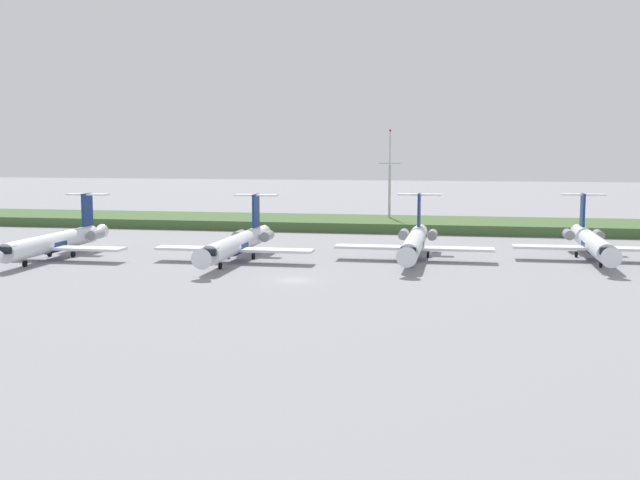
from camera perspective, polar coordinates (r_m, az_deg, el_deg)
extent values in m
plane|color=gray|center=(125.41, 1.10, -0.65)|extent=(500.00, 500.00, 0.00)
cube|color=#426033|center=(157.16, 3.04, 1.22)|extent=(320.00, 20.00, 1.88)
cylinder|color=silver|center=(120.15, -18.97, -0.18)|extent=(2.70, 24.00, 2.70)
cone|color=silver|center=(132.43, -16.00, 0.55)|extent=(2.30, 4.00, 2.29)
cube|color=black|center=(110.24, -21.94, -0.67)|extent=(2.03, 1.80, 0.90)
cylinder|color=navy|center=(120.17, -18.97, -0.25)|extent=(2.76, 3.60, 2.76)
cube|color=silver|center=(122.39, -21.60, -0.45)|extent=(11.00, 3.20, 0.36)
cube|color=silver|center=(116.56, -16.67, -0.61)|extent=(11.00, 3.20, 0.36)
cube|color=navy|center=(129.40, -16.65, 2.14)|extent=(0.36, 3.20, 5.20)
cube|color=silver|center=(129.50, -16.63, 3.21)|extent=(6.80, 1.80, 0.24)
cylinder|color=gray|center=(129.21, -17.84, 0.42)|extent=(1.50, 3.40, 1.50)
cylinder|color=gray|center=(127.14, -16.06, 0.39)|extent=(1.50, 3.40, 1.50)
cylinder|color=gray|center=(113.98, -20.78, -1.36)|extent=(0.20, 0.20, 0.65)
cylinder|color=black|center=(114.06, -20.77, -1.63)|extent=(0.30, 0.90, 0.90)
cylinder|color=black|center=(123.40, -19.16, -0.95)|extent=(0.35, 0.90, 0.90)
cylinder|color=black|center=(121.57, -17.60, -1.00)|extent=(0.35, 0.90, 0.90)
cylinder|color=silver|center=(112.37, -6.16, -0.31)|extent=(2.70, 24.00, 2.70)
cone|color=silver|center=(99.63, -8.39, -1.27)|extent=(2.70, 3.00, 2.70)
cone|color=silver|center=(125.74, -4.34, 0.48)|extent=(2.30, 4.00, 2.29)
cube|color=black|center=(101.35, -8.04, -0.86)|extent=(2.02, 1.80, 0.90)
cylinder|color=navy|center=(112.39, -6.16, -0.39)|extent=(2.76, 3.60, 2.76)
cube|color=silver|center=(113.34, -9.16, -0.61)|extent=(11.00, 3.20, 0.36)
cube|color=silver|center=(109.94, -3.36, -0.76)|extent=(11.00, 3.20, 0.36)
cube|color=navy|center=(122.48, -4.71, 2.16)|extent=(0.36, 3.20, 5.20)
cube|color=silver|center=(122.59, -4.69, 3.29)|extent=(6.80, 1.80, 0.24)
cylinder|color=gray|center=(121.73, -5.94, 0.34)|extent=(1.50, 3.40, 1.50)
cylinder|color=gray|center=(120.54, -3.89, 0.30)|extent=(1.50, 3.40, 1.50)
cylinder|color=gray|center=(105.53, -7.31, -1.59)|extent=(0.20, 0.20, 0.65)
cylinder|color=black|center=(105.61, -7.30, -1.89)|extent=(0.30, 0.90, 0.90)
cylinder|color=black|center=(115.46, -6.71, -1.13)|extent=(0.35, 0.90, 0.90)
cylinder|color=black|center=(114.40, -4.89, -1.18)|extent=(0.35, 0.90, 0.90)
cylinder|color=silver|center=(114.11, 6.90, -0.21)|extent=(2.70, 24.00, 2.70)
cone|color=silver|center=(100.76, 6.41, -1.15)|extent=(2.70, 3.00, 2.70)
cone|color=silver|center=(127.99, 7.31, 0.55)|extent=(2.30, 4.00, 2.29)
cube|color=black|center=(102.57, 6.49, -0.74)|extent=(2.02, 1.80, 0.90)
cylinder|color=navy|center=(114.13, 6.90, -0.29)|extent=(2.76, 3.60, 2.76)
cube|color=silver|center=(113.72, 3.90, -0.51)|extent=(11.00, 3.20, 0.36)
cube|color=silver|center=(112.99, 9.86, -0.65)|extent=(11.00, 3.20, 0.36)
cube|color=navy|center=(124.64, 7.25, 2.21)|extent=(0.36, 3.20, 5.20)
cube|color=silver|center=(124.76, 7.28, 3.32)|extent=(6.80, 1.80, 0.24)
cylinder|color=gray|center=(123.36, 6.14, 0.42)|extent=(1.50, 3.40, 1.50)
cylinder|color=gray|center=(123.10, 8.23, 0.38)|extent=(1.50, 3.40, 1.50)
cylinder|color=gray|center=(106.95, 6.64, -1.47)|extent=(0.20, 0.20, 0.65)
cylinder|color=black|center=(107.03, 6.63, -1.76)|extent=(0.30, 0.90, 0.90)
cylinder|color=black|center=(116.88, 6.04, -1.02)|extent=(0.35, 0.90, 0.90)
cylinder|color=black|center=(116.65, 7.90, -1.06)|extent=(0.35, 0.90, 0.90)
cylinder|color=silver|center=(119.77, 19.30, -0.22)|extent=(2.70, 24.00, 2.70)
cone|color=silver|center=(106.56, 20.40, -1.10)|extent=(2.70, 3.00, 2.70)
cone|color=silver|center=(133.54, 18.40, 0.52)|extent=(2.30, 4.00, 2.29)
cube|color=black|center=(108.36, 20.24, -0.72)|extent=(2.03, 1.80, 0.90)
cylinder|color=navy|center=(119.79, 19.30, -0.29)|extent=(2.76, 3.60, 2.76)
cube|color=silver|center=(118.09, 16.53, -0.51)|extent=(11.00, 3.20, 0.36)
cube|color=silver|center=(119.92, 22.15, -0.62)|extent=(11.00, 3.20, 0.36)
cube|color=navy|center=(130.22, 18.65, 2.10)|extent=(0.36, 3.20, 5.20)
cube|color=silver|center=(130.35, 18.67, 3.16)|extent=(6.80, 1.80, 0.24)
cylinder|color=gray|center=(128.49, 17.70, 0.39)|extent=(1.50, 3.40, 1.50)
cylinder|color=gray|center=(129.13, 19.68, 0.35)|extent=(1.50, 3.40, 1.50)
cylinder|color=gray|center=(112.67, 19.84, -1.41)|extent=(0.20, 0.20, 0.65)
cylinder|color=black|center=(112.75, 19.83, -1.69)|extent=(0.30, 0.90, 0.90)
cylinder|color=black|center=(122.10, 18.22, -0.99)|extent=(0.35, 0.90, 0.90)
cylinder|color=black|center=(122.68, 19.98, -1.03)|extent=(0.35, 0.90, 0.90)
cylinder|color=#B2B2B7|center=(159.96, 5.10, 3.22)|extent=(0.50, 0.50, 12.55)
cylinder|color=#B2B2B7|center=(159.63, 5.14, 6.68)|extent=(0.28, 0.28, 6.76)
cube|color=#B2B2B7|center=(159.67, 5.13, 5.61)|extent=(4.40, 0.20, 0.20)
sphere|color=red|center=(159.66, 5.15, 7.98)|extent=(0.50, 0.50, 0.50)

